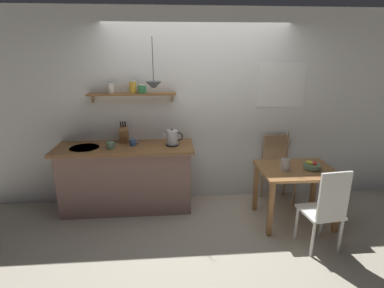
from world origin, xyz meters
The scene contains 14 objects.
ground_plane centered at (0.00, 0.00, 0.00)m, with size 14.00×14.00×0.00m, color #BCB29E.
back_wall centered at (0.20, 0.65, 1.35)m, with size 6.80×0.11×2.70m.
kitchen_counter centered at (-1.00, 0.32, 0.47)m, with size 1.83×0.63×0.93m.
wall_shelf centered at (-0.89, 0.49, 1.62)m, with size 1.17×0.20×0.29m.
dining_table centered at (1.19, -0.18, 0.61)m, with size 0.93×0.72×0.73m.
dining_chair_near centered at (1.26, -0.82, 0.52)m, with size 0.43×0.44×0.98m.
dining_chair_far centered at (1.16, 0.42, 0.53)m, with size 0.44×0.42×0.97m.
fruit_bowl centered at (1.36, -0.21, 0.77)m, with size 0.21×0.21×0.12m.
twig_vase centered at (1.01, -0.22, 0.81)m, with size 0.11×0.11×0.51m.
electric_kettle centered at (-0.36, 0.29, 1.03)m, with size 0.26×0.17×0.23m.
knife_block centered at (-1.02, 0.47, 1.05)m, with size 0.11×0.19×0.30m.
coffee_mug_by_sink centered at (-1.16, 0.20, 0.97)m, with size 0.13×0.10×0.09m.
coffee_mug_spare centered at (-0.89, 0.32, 0.97)m, with size 0.13×0.09×0.09m.
pendant_lamp centered at (-0.58, 0.28, 1.73)m, with size 0.20×0.20×0.64m.
Camera 1 is at (-0.41, -3.60, 2.15)m, focal length 28.36 mm.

